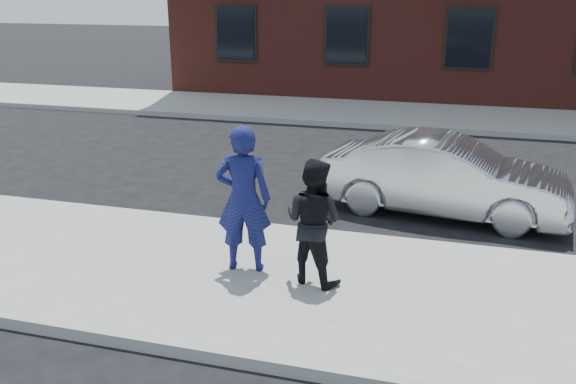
% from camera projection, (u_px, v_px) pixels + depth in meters
% --- Properties ---
extents(ground, '(100.00, 100.00, 0.00)m').
position_uv_depth(ground, '(445.00, 303.00, 7.55)').
color(ground, black).
rests_on(ground, ground).
extents(near_sidewalk, '(50.00, 3.50, 0.15)m').
position_uv_depth(near_sidewalk, '(445.00, 307.00, 7.29)').
color(near_sidewalk, gray).
rests_on(near_sidewalk, ground).
extents(near_curb, '(50.00, 0.10, 0.15)m').
position_uv_depth(near_curb, '(449.00, 248.00, 8.94)').
color(near_curb, '#999691').
rests_on(near_curb, ground).
extents(far_sidewalk, '(50.00, 3.50, 0.15)m').
position_uv_depth(far_sidewalk, '(459.00, 118.00, 17.78)').
color(far_sidewalk, gray).
rests_on(far_sidewalk, ground).
extents(far_curb, '(50.00, 0.10, 0.15)m').
position_uv_depth(far_curb, '(458.00, 131.00, 16.14)').
color(far_curb, '#999691').
rests_on(far_curb, ground).
extents(silver_sedan, '(4.21, 1.94, 1.34)m').
position_uv_depth(silver_sedan, '(445.00, 177.00, 10.29)').
color(silver_sedan, '#B7BABF').
rests_on(silver_sedan, ground).
extents(man_hoodie, '(0.78, 0.59, 1.95)m').
position_uv_depth(man_hoodie, '(243.00, 199.00, 7.83)').
color(man_hoodie, navy).
rests_on(man_hoodie, near_sidewalk).
extents(man_peacoat, '(0.93, 0.82, 1.61)m').
position_uv_depth(man_peacoat, '(313.00, 221.00, 7.55)').
color(man_peacoat, black).
rests_on(man_peacoat, near_sidewalk).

